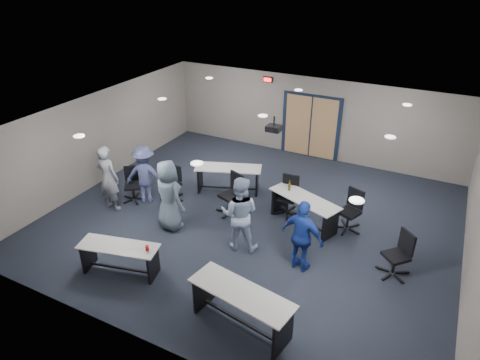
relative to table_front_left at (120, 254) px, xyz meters
The scene contains 25 objects.
floor 3.63m from the table_front_left, 63.46° to the left, with size 10.00×10.00×0.00m, color #1B202C.
back_wall 7.93m from the table_front_left, 78.23° to the left, with size 10.00×0.04×2.70m, color gray.
front_wall 2.23m from the table_front_left, 38.54° to the right, with size 10.00×0.04×2.70m, color gray.
left_wall 4.76m from the table_front_left, 136.50° to the left, with size 0.04×9.00×2.70m, color gray.
right_wall 7.40m from the table_front_left, 25.97° to the left, with size 0.04×9.00×2.70m, color gray.
ceiling 4.23m from the table_front_left, 63.46° to the left, with size 10.00×9.00×0.04m, color white.
double_door 7.87m from the table_front_left, 78.18° to the left, with size 2.00×0.07×2.20m.
exit_sign 7.91m from the table_front_left, 89.94° to the left, with size 0.32×0.07×0.18m.
ceiling_projector 4.60m from the table_front_left, 62.83° to the left, with size 0.35×0.32×0.37m.
ceiling_can_lights 4.41m from the table_front_left, 65.13° to the left, with size 6.24×5.74×0.02m, color white, non-canonical shape.
table_front_left is the anchor object (origin of this frame).
table_front_right 3.01m from the table_front_left, ahead, with size 2.09×1.01×0.81m.
table_back_left 4.25m from the table_front_left, 85.41° to the left, with size 1.98×1.25×0.76m.
table_back_right 4.58m from the table_front_left, 51.37° to the left, with size 1.99×1.29×1.05m.
chair_back_a 3.20m from the table_front_left, 105.19° to the left, with size 0.61×0.61×0.97m, color black, non-canonical shape.
chair_back_b 3.36m from the table_front_left, 73.46° to the left, with size 0.70×0.70×1.11m, color black, non-canonical shape.
chair_back_c 4.51m from the table_front_left, 59.07° to the left, with size 0.66×0.66×1.06m, color black, non-canonical shape.
chair_back_d 5.51m from the table_front_left, 44.43° to the left, with size 0.67×0.67×1.07m, color black, non-canonical shape.
chair_loose_left 3.12m from the table_front_left, 124.76° to the left, with size 0.61×0.61×0.97m, color black, non-canonical shape.
chair_loose_right 5.87m from the table_front_left, 26.32° to the left, with size 0.66×0.66×1.04m, color black, non-canonical shape.
person_gray 2.86m from the table_front_left, 135.98° to the left, with size 0.67×0.44×1.83m, color gray.
person_plaid 1.98m from the table_front_left, 92.05° to the left, with size 0.89×0.58×1.83m, color slate.
person_lightblue 2.75m from the table_front_left, 46.78° to the left, with size 0.89×0.69×1.83m, color #A4B7D9.
person_navy 3.91m from the table_front_left, 28.93° to the left, with size 0.99×0.41×1.69m, color #1C379B.
person_back 3.06m from the table_front_left, 117.52° to the left, with size 1.07×0.61×1.65m, color #444D7C.
Camera 1 is at (4.01, -8.57, 6.14)m, focal length 32.00 mm.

